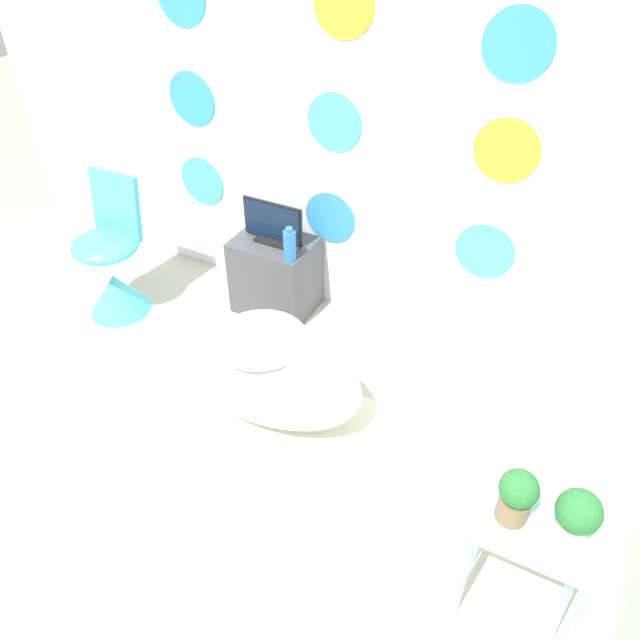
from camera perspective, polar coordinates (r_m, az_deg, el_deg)
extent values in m
plane|color=#BCB29E|center=(2.84, -17.02, -18.89)|extent=(12.00, 12.00, 0.00)
cube|color=white|center=(3.27, 1.55, 20.42)|extent=(4.66, 0.04, 2.60)
cylinder|color=#4CBFB2|center=(3.96, -10.74, 12.35)|extent=(0.30, 0.01, 0.30)
cylinder|color=#3899E5|center=(3.55, 0.92, 9.33)|extent=(0.30, 0.01, 0.30)
cylinder|color=#4CBFB2|center=(3.29, 14.80, 6.07)|extent=(0.30, 0.01, 0.30)
cylinder|color=#3899E5|center=(3.77, -11.66, 19.20)|extent=(0.30, 0.01, 0.30)
cylinder|color=#4CBFB2|center=(3.31, 1.26, 17.62)|extent=(0.30, 0.01, 0.30)
cylinder|color=gold|center=(3.04, 16.66, 14.62)|extent=(0.30, 0.01, 0.30)
cylinder|color=gold|center=(3.13, 2.13, 26.94)|extent=(0.30, 0.01, 0.30)
cylinder|color=#3899E5|center=(2.91, 17.64, 22.86)|extent=(0.30, 0.01, 0.30)
cube|color=silver|center=(3.12, -6.40, -9.82)|extent=(1.14, 0.92, 0.01)
ellipsoid|color=white|center=(3.08, -5.19, -4.62)|extent=(1.04, 0.54, 0.45)
cylinder|color=#B2DBEA|center=(2.94, -5.42, -1.73)|extent=(0.44, 0.44, 0.01)
cone|color=#4CC6DB|center=(3.92, -18.06, 2.40)|extent=(0.36, 0.36, 0.25)
ellipsoid|color=#4CC6DB|center=(3.75, -19.05, 6.47)|extent=(0.38, 0.38, 0.13)
cube|color=#4CC6DB|center=(3.74, -18.18, 10.00)|extent=(0.32, 0.09, 0.38)
cube|color=#4C4C51|center=(3.70, -4.11, 4.14)|extent=(0.45, 0.34, 0.47)
cube|color=white|center=(3.54, -5.54, 3.90)|extent=(0.39, 0.01, 0.13)
cube|color=black|center=(3.57, -4.29, 7.36)|extent=(0.19, 0.12, 0.02)
cube|color=black|center=(3.51, -4.33, 9.00)|extent=(0.37, 0.01, 0.23)
cube|color=#0F1E38|center=(3.51, -4.42, 8.93)|extent=(0.35, 0.01, 0.21)
cylinder|color=#2D72B7|center=(3.36, -2.79, 6.79)|extent=(0.07, 0.07, 0.17)
cylinder|color=#2D72B7|center=(3.31, -2.85, 8.24)|extent=(0.04, 0.04, 0.02)
cube|color=#99E0D8|center=(2.29, 19.25, -17.64)|extent=(0.41, 0.28, 0.02)
cylinder|color=#99E0D8|center=(2.43, 12.91, -21.84)|extent=(0.03, 0.03, 0.49)
cylinder|color=#99E0D8|center=(2.45, 21.70, -24.35)|extent=(0.03, 0.03, 0.49)
cylinder|color=#99E0D8|center=(2.56, 14.51, -17.65)|extent=(0.03, 0.03, 0.49)
cylinder|color=#99E0D8|center=(2.57, 22.65, -20.00)|extent=(0.03, 0.03, 0.49)
cylinder|color=#8C6B4C|center=(2.24, 17.21, -16.08)|extent=(0.11, 0.11, 0.10)
sphere|color=#2D7A38|center=(2.15, 17.73, -14.48)|extent=(0.13, 0.13, 0.13)
cylinder|color=beige|center=(2.25, 21.94, -17.39)|extent=(0.09, 0.09, 0.08)
sphere|color=#2D7A38|center=(2.17, 22.60, -15.85)|extent=(0.14, 0.14, 0.14)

